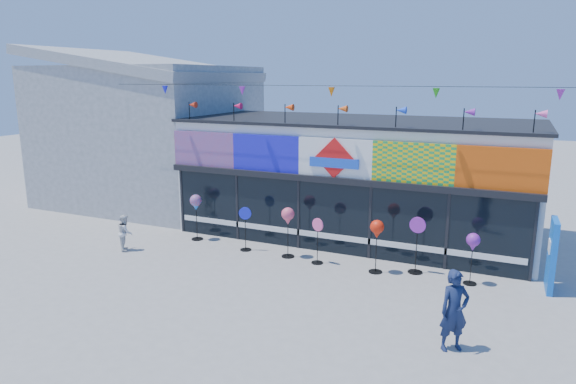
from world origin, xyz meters
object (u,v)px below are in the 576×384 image
Objects in this scene: spinner_5 at (417,244)px; spinner_6 at (473,244)px; spinner_3 at (318,240)px; child at (125,232)px; adult_man at (454,311)px; spinner_4 at (377,231)px; spinner_0 at (196,204)px; blue_sign at (552,255)px; spinner_1 at (245,228)px; spinner_2 at (288,218)px.

spinner_6 is (1.53, -0.23, 0.28)m from spinner_5.
spinner_3 is 1.19× the size of child.
spinner_6 is at bearing -8.60° from spinner_5.
adult_man is at bearing -90.51° from spinner_6.
spinner_6 is 3.81m from adult_man.
spinner_5 is (1.06, 0.44, -0.38)m from spinner_4.
spinner_5 is 9.24m from child.
spinner_0 is 0.96× the size of spinner_5.
spinner_1 is at bearing -178.75° from blue_sign.
spinner_2 is (-7.40, -0.47, 0.31)m from blue_sign.
child is (-8.00, -1.39, -0.66)m from spinner_4.
spinner_5 reaches higher than spinner_0.
child is (-10.59, -1.60, -0.57)m from spinner_6.
child is (-9.06, -1.83, -0.29)m from spinner_5.
spinner_6 is 1.22× the size of child.
blue_sign reaches higher than spinner_2.
blue_sign is 1.21× the size of spinner_0.
child is at bearing -167.30° from spinner_3.
spinner_2 is at bearing 109.15° from adult_man.
spinner_1 is at bearing -105.75° from child.
spinner_2 is 0.92× the size of adult_man.
spinner_5 is at bearing -178.54° from blue_sign.
adult_man is at bearing -39.46° from spinner_3.
blue_sign is 1.16× the size of spinner_5.
spinner_6 is at bearing -120.58° from child.
blue_sign reaches higher than spinner_4.
spinner_0 is at bearing 171.56° from spinner_1.
spinner_4 is 0.91× the size of adult_man.
spinner_2 reaches higher than spinner_6.
spinner_4 is (1.81, -0.01, 0.51)m from spinner_3.
spinner_3 is 1.88m from spinner_4.
spinner_4 is (4.39, -0.18, 0.49)m from spinner_1.
blue_sign is 6.38m from spinner_3.
spinner_2 is 5.46m from spinner_6.
spinner_0 is at bearing 174.14° from spinner_3.
spinner_0 is at bearing 179.65° from spinner_5.
spinner_1 is 0.91× the size of spinner_2.
blue_sign is at bearing 2.92° from spinner_1.
spinner_0 is 1.13× the size of spinner_3.
blue_sign is at bearing 28.72° from adult_man.
spinner_0 is 1.11× the size of spinner_6.
blue_sign reaches higher than spinner_5.
spinner_3 is (1.05, -0.15, -0.53)m from spinner_2.
spinner_1 is 7.90m from adult_man.
spinner_5 is at bearing 2.79° from spinner_1.
blue_sign is 7.42m from spinner_2.
spinner_6 is (4.40, 0.20, 0.41)m from spinner_3.
child is (-12.53, -2.02, -0.38)m from blue_sign.
spinner_0 is 9.93m from adult_man.
blue_sign is 1.63× the size of child.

